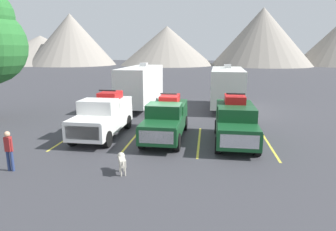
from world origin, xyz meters
TOP-DOWN VIEW (x-y plane):
  - ground_plane at (0.00, 0.00)m, footprint 240.00×240.00m
  - pickup_truck_a at (-3.78, -0.05)m, footprint 2.29×5.57m
  - pickup_truck_b at (-0.03, -0.03)m, footprint 2.18×5.81m
  - pickup_truck_c at (3.85, -0.32)m, footprint 2.27×5.30m
  - lot_stripe_a at (-5.67, -0.49)m, footprint 0.12×5.50m
  - lot_stripe_b at (-1.89, -0.49)m, footprint 0.12×5.50m
  - lot_stripe_c at (1.89, -0.49)m, footprint 0.12×5.50m
  - lot_stripe_d at (5.67, -0.49)m, footprint 0.12×5.50m
  - camper_trailer_a at (-3.47, 8.63)m, footprint 2.67×9.06m
  - camper_trailer_b at (3.92, 9.06)m, footprint 2.84×8.44m
  - person_a at (-5.89, -5.66)m, footprint 0.38×0.24m
  - dog at (-1.17, -5.19)m, footprint 0.56×0.94m
  - mountain_ridge at (-4.44, 80.56)m, footprint 140.50×38.89m

SIDE VIEW (x-z plane):
  - ground_plane at x=0.00m, z-range 0.00..0.00m
  - lot_stripe_a at x=-5.67m, z-range 0.00..0.01m
  - lot_stripe_b at x=-1.89m, z-range 0.00..0.01m
  - lot_stripe_c at x=1.89m, z-range 0.00..0.01m
  - lot_stripe_d at x=5.67m, z-range 0.00..0.01m
  - dog at x=-1.17m, z-range 0.15..0.94m
  - person_a at x=-5.89m, z-range 0.13..1.87m
  - pickup_truck_b at x=-0.03m, z-range -0.08..2.41m
  - pickup_truck_c at x=3.85m, z-range -0.14..2.49m
  - pickup_truck_a at x=-3.78m, z-range -0.09..2.53m
  - camper_trailer_b at x=3.92m, z-range 0.10..3.83m
  - camper_trailer_a at x=-3.47m, z-range 0.10..3.94m
  - mountain_ridge at x=-4.44m, z-range -1.91..15.49m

